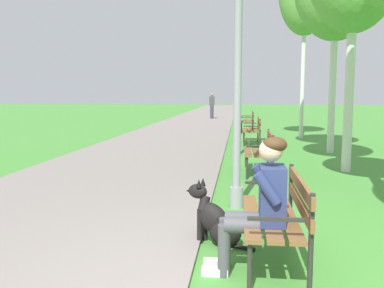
{
  "coord_description": "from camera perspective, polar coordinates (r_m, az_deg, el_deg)",
  "views": [
    {
      "loc": [
        0.02,
        -3.13,
        1.63
      ],
      "look_at": [
        -0.67,
        2.88,
        0.9
      ],
      "focal_mm": 39.51,
      "sensor_mm": 36.0,
      "label": 1
    }
  ],
  "objects": [
    {
      "name": "pedestrian_distant",
      "position": [
        26.85,
        2.7,
        5.16
      ],
      "size": [
        0.32,
        0.22,
        1.65
      ],
      "color": "#383842",
      "rests_on": "ground"
    },
    {
      "name": "park_bench_mid",
      "position": [
        8.72,
        9.34,
        -0.58
      ],
      "size": [
        0.55,
        1.5,
        0.85
      ],
      "color": "brown",
      "rests_on": "ground"
    },
    {
      "name": "dog_black",
      "position": [
        4.62,
        3.35,
        -10.36
      ],
      "size": [
        0.78,
        0.47,
        0.71
      ],
      "color": "black",
      "rests_on": "ground"
    },
    {
      "name": "paved_path",
      "position": [
        27.29,
        1.29,
        3.47
      ],
      "size": [
        4.1,
        60.0,
        0.04
      ],
      "primitive_type": "cube",
      "color": "gray",
      "rests_on": "ground"
    },
    {
      "name": "lamp_post_near",
      "position": [
        5.98,
        6.23,
        13.12
      ],
      "size": [
        0.24,
        0.24,
        4.42
      ],
      "color": "gray",
      "rests_on": "ground"
    },
    {
      "name": "park_bench_furthest",
      "position": [
        18.32,
        7.64,
        3.3
      ],
      "size": [
        0.55,
        1.5,
        0.85
      ],
      "color": "brown",
      "rests_on": "ground"
    },
    {
      "name": "lamp_post_far",
      "position": [
        16.53,
        6.17,
        9.58
      ],
      "size": [
        0.24,
        0.24,
        4.7
      ],
      "color": "gray",
      "rests_on": "ground"
    },
    {
      "name": "park_bench_near",
      "position": [
        4.18,
        11.77,
        -8.76
      ],
      "size": [
        0.55,
        1.5,
        0.85
      ],
      "color": "brown",
      "rests_on": "ground"
    },
    {
      "name": "park_bench_far",
      "position": [
        13.74,
        8.27,
        2.12
      ],
      "size": [
        0.55,
        1.5,
        0.85
      ],
      "color": "brown",
      "rests_on": "ground"
    },
    {
      "name": "person_seated_on_near_bench",
      "position": [
        3.85,
        9.12,
        -7.47
      ],
      "size": [
        0.74,
        0.49,
        1.25
      ],
      "color": "#4C4C51",
      "rests_on": "ground"
    },
    {
      "name": "lamp_post_mid",
      "position": [
        10.77,
        6.04,
        10.98
      ],
      "size": [
        0.24,
        0.24,
        4.67
      ],
      "color": "gray",
      "rests_on": "ground"
    }
  ]
}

